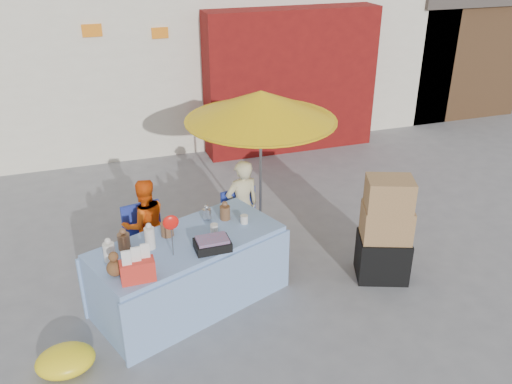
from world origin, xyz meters
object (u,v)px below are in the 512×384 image
object	(u,v)px
vendor_orange	(145,224)
vendor_beige	(242,206)
market_table	(188,271)
chair_right	(245,236)
box_stack	(385,233)
umbrella	(261,106)
chair_left	(149,253)

from	to	relation	value
vendor_orange	vendor_beige	xyz separation A→B (m)	(1.25, 0.00, 0.04)
market_table	vendor_beige	distance (m)	1.31
chair_right	box_stack	size ratio (longest dim) A/B	0.64
market_table	vendor_beige	xyz separation A→B (m)	(0.91, 0.91, 0.21)
market_table	vendor_beige	world-z (taller)	market_table
chair_right	umbrella	xyz separation A→B (m)	(0.30, 0.28, 1.64)
market_table	chair_left	distance (m)	0.86
vendor_beige	umbrella	bearing A→B (deg)	-162.81
chair_left	umbrella	bearing A→B (deg)	1.01
chair_left	chair_right	bearing A→B (deg)	-9.38
chair_left	box_stack	bearing A→B (deg)	-30.20
market_table	vendor_orange	distance (m)	0.98
vendor_beige	chair_left	bearing A→B (deg)	-3.25
chair_right	vendor_orange	bearing A→B (deg)	164.47
chair_left	chair_right	size ratio (longest dim) A/B	1.00
market_table	umbrella	size ratio (longest dim) A/B	1.12
chair_left	box_stack	size ratio (longest dim) A/B	0.64
market_table	umbrella	world-z (taller)	umbrella
market_table	chair_left	size ratio (longest dim) A/B	2.76
umbrella	box_stack	world-z (taller)	umbrella
market_table	chair_right	world-z (taller)	market_table
vendor_orange	box_stack	world-z (taller)	box_stack
chair_left	market_table	bearing A→B (deg)	-75.80
chair_left	vendor_orange	xyz separation A→B (m)	(0.00, 0.13, 0.33)
market_table	vendor_orange	bearing A→B (deg)	89.01
chair_left	chair_right	xyz separation A→B (m)	(1.25, 0.00, 0.00)
chair_left	vendor_beige	size ratio (longest dim) A/B	0.67
vendor_beige	box_stack	bearing A→B (deg)	131.58
market_table	chair_right	bearing A→B (deg)	19.09
market_table	vendor_beige	size ratio (longest dim) A/B	1.85
market_table	vendor_orange	size ratio (longest dim) A/B	1.99
chair_left	umbrella	world-z (taller)	umbrella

